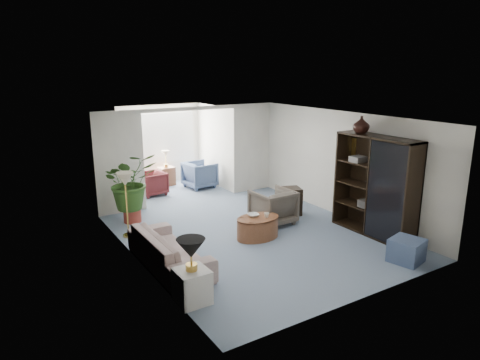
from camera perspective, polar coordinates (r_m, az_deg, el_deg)
floor at (r=9.25m, az=1.98°, el=-7.41°), size 6.00×6.00×0.00m
sunroom_floor at (r=12.68m, az=-8.41°, el=-1.42°), size 2.60×2.60×0.00m
back_pier_left at (r=10.75m, az=-15.57°, el=2.16°), size 1.20×0.12×2.50m
back_pier_right at (r=12.33m, az=1.59°, el=4.25°), size 1.20×0.12×2.50m
back_header at (r=11.24m, az=-6.58°, el=9.33°), size 2.60×0.12×0.10m
window_pane at (r=13.35m, az=-10.51°, el=5.47°), size 2.20×0.02×1.50m
window_blinds at (r=13.32m, az=-10.46°, el=5.45°), size 2.20×0.02×1.50m
framed_picture at (r=10.25m, az=13.92°, el=4.25°), size 0.04×0.50×0.40m
sofa at (r=7.94m, az=-9.33°, el=-9.03°), size 0.84×2.14×0.63m
end_table at (r=6.77m, az=-6.33°, el=-13.74°), size 0.48×0.48×0.53m
table_lamp at (r=6.50m, az=-6.49°, el=-8.96°), size 0.44×0.44×0.30m
floor_lamp at (r=9.16m, az=-14.94°, el=0.10°), size 0.36×0.36×0.28m
coffee_table at (r=9.10m, az=2.35°, el=-6.28°), size 1.02×1.02×0.45m
coffee_bowl at (r=9.06m, az=1.75°, el=-4.65°), size 0.25×0.25×0.06m
coffee_cup at (r=9.01m, az=3.52°, el=-4.65°), size 0.12×0.12×0.10m
wingback_chair at (r=9.89m, az=4.35°, el=-3.51°), size 0.87×0.89×0.80m
side_table_dark at (r=10.54m, az=6.46°, el=-2.80°), size 0.66×0.59×0.66m
entertainment_cabinet at (r=9.50m, az=17.40°, el=-0.77°), size 0.51×1.90×2.11m
cabinet_urn at (r=9.59m, az=15.70°, el=7.05°), size 0.35×0.35×0.36m
ottoman at (r=8.60m, az=21.10°, el=-8.65°), size 0.65×0.65×0.43m
plant_pot at (r=10.32m, az=-14.00°, el=-4.53°), size 0.40×0.40×0.32m
house_plant at (r=10.09m, az=-14.28°, el=-0.15°), size 1.18×1.02×1.31m
sunroom_chair_blue at (r=12.87m, az=-5.32°, el=0.70°), size 0.92×0.90×0.77m
sunroom_chair_maroon at (r=12.31m, az=-11.56°, el=-0.46°), size 0.79×0.77×0.66m
sunroom_table at (r=13.26m, az=-9.67°, el=0.50°), size 0.49×0.40×0.56m
shelf_clutter at (r=9.41m, az=17.58°, el=-0.73°), size 0.30×1.23×1.06m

